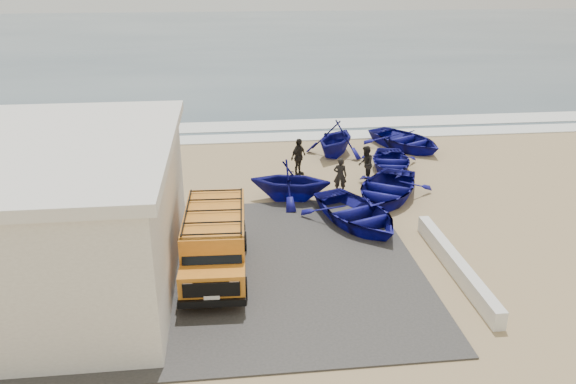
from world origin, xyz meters
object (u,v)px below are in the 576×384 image
boat_mid_right (391,162)px  boat_far_left (335,138)px  fisherman_middle (366,164)px  fisherman_back (298,157)px  parapet (456,265)px  boat_near_left (356,213)px  boat_mid_left (290,180)px  boat_near_right (386,189)px  building (30,214)px  fisherman_front (340,176)px  boat_far_right (405,140)px  van (215,240)px

boat_mid_right → boat_far_left: boat_far_left is taller
fisherman_middle → fisherman_back: 3.01m
parapet → boat_near_left: boat_near_left is taller
boat_mid_left → boat_near_right: bearing=-81.7°
boat_near_left → boat_near_right: 2.78m
parapet → boat_far_left: boat_far_left is taller
fisherman_back → building: bearing=177.1°
parapet → fisherman_middle: (-0.89, 7.96, 0.53)m
boat_mid_right → fisherman_front: size_ratio=2.41×
parapet → fisherman_back: bearing=111.9°
boat_far_left → fisherman_front: size_ratio=2.16×
parapet → boat_mid_left: size_ratio=1.88×
boat_near_right → boat_far_left: size_ratio=1.33×
boat_far_right → fisherman_middle: 5.46m
parapet → fisherman_middle: size_ratio=3.75×
van → fisherman_back: van is taller
boat_near_left → boat_far_right: boat_far_right is taller
boat_mid_right → boat_near_left: bearing=-105.6°
boat_near_right → fisherman_middle: 2.10m
van → boat_far_left: bearing=63.9°
fisherman_back → fisherman_front: bearing=-104.0°
parapet → boat_far_right: 12.59m
van → boat_far_left: van is taller
boat_near_right → boat_far_left: bearing=130.6°
boat_near_right → fisherman_back: (-3.14, 3.21, 0.39)m
boat_near_right → fisherman_middle: fisherman_middle is taller
boat_far_left → boat_near_right: bearing=-50.0°
boat_mid_left → boat_far_left: 6.16m
boat_near_left → boat_far_left: 8.03m
boat_far_right → fisherman_back: fisherman_back is taller
building → boat_near_left: (10.25, 2.74, -1.72)m
parapet → fisherman_middle: 8.03m
parapet → boat_far_right: bearing=79.5°
fisherman_front → boat_near_right: bearing=165.1°
boat_far_right → fisherman_front: 7.19m
boat_far_right → fisherman_front: (-4.54, -5.57, 0.31)m
parapet → boat_mid_right: (0.64, 9.30, 0.11)m
boat_near_right → fisherman_middle: bearing=131.4°
fisherman_middle → van: bearing=-26.4°
boat_mid_left → boat_far_right: bearing=-33.9°
van → boat_mid_right: bearing=48.7°
boat_near_right → fisherman_front: (-1.71, 0.88, 0.31)m
parapet → boat_far_left: (-1.49, 11.72, 0.59)m
boat_near_right → boat_mid_left: size_ratio=1.38×
building → fisherman_middle: size_ratio=5.87×
building → boat_far_right: bearing=37.6°
boat_near_left → boat_mid_right: boat_near_left is taller
boat_near_right → fisherman_back: fisherman_back is taller
parapet → fisherman_back: fisherman_back is taller
building → boat_mid_left: 9.79m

